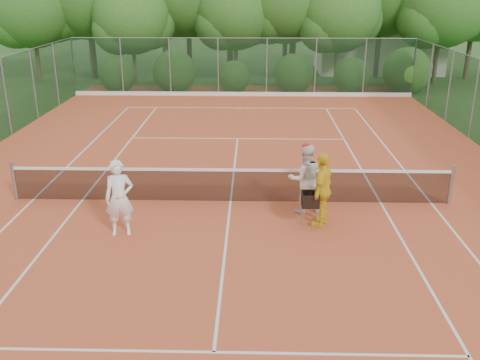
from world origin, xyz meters
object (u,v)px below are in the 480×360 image
object	(u,v)px
player_center_grp	(305,178)
ball_hopper	(310,200)
player_yellow	(323,189)
player_white	(119,198)

from	to	relation	value
player_center_grp	ball_hopper	bearing A→B (deg)	-87.18
player_yellow	ball_hopper	xyz separation A→B (m)	(-0.31, -0.20, -0.20)
player_yellow	player_center_grp	bearing A→B (deg)	-132.89
player_center_grp	player_yellow	distance (m)	0.89
ball_hopper	player_white	bearing A→B (deg)	-150.60
player_white	player_yellow	xyz separation A→B (m)	(4.82, 0.64, 0.02)
player_center_grp	ball_hopper	world-z (taller)	player_center_grp
player_yellow	player_white	bearing A→B (deg)	-59.44
player_yellow	ball_hopper	bearing A→B (deg)	-33.88
ball_hopper	player_center_grp	bearing A→B (deg)	116.70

